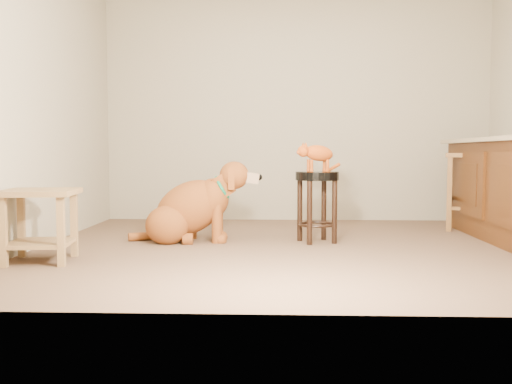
{
  "coord_description": "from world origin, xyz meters",
  "views": [
    {
      "loc": [
        -0.22,
        -4.78,
        0.81
      ],
      "look_at": [
        -0.41,
        0.31,
        0.45
      ],
      "focal_mm": 40.0,
      "sensor_mm": 36.0,
      "label": 1
    }
  ],
  "objects_px": {
    "side_table": "(40,214)",
    "golden_retriever": "(191,210)",
    "wood_stool": "(468,190)",
    "tabby_kitten": "(316,154)",
    "padded_stool": "(317,192)"
  },
  "relations": [
    {
      "from": "wood_stool",
      "to": "golden_retriever",
      "type": "relative_size",
      "value": 0.65
    },
    {
      "from": "tabby_kitten",
      "to": "wood_stool",
      "type": "bearing_deg",
      "value": 9.18
    },
    {
      "from": "side_table",
      "to": "golden_retriever",
      "type": "bearing_deg",
      "value": 46.15
    },
    {
      "from": "padded_stool",
      "to": "tabby_kitten",
      "type": "relative_size",
      "value": 1.53
    },
    {
      "from": "padded_stool",
      "to": "tabby_kitten",
      "type": "xyz_separation_m",
      "value": [
        -0.01,
        -0.0,
        0.34
      ]
    },
    {
      "from": "golden_retriever",
      "to": "side_table",
      "type": "bearing_deg",
      "value": -136.59
    },
    {
      "from": "side_table",
      "to": "golden_retriever",
      "type": "relative_size",
      "value": 0.47
    },
    {
      "from": "side_table",
      "to": "golden_retriever",
      "type": "height_order",
      "value": "golden_retriever"
    },
    {
      "from": "wood_stool",
      "to": "side_table",
      "type": "distance_m",
      "value": 4.15
    },
    {
      "from": "side_table",
      "to": "golden_retriever",
      "type": "xyz_separation_m",
      "value": [
        0.96,
        1.0,
        -0.06
      ]
    },
    {
      "from": "side_table",
      "to": "wood_stool",
      "type": "bearing_deg",
      "value": 26.54
    },
    {
      "from": "tabby_kitten",
      "to": "padded_stool",
      "type": "bearing_deg",
      "value": -5.72
    },
    {
      "from": "padded_stool",
      "to": "golden_retriever",
      "type": "relative_size",
      "value": 0.52
    },
    {
      "from": "wood_stool",
      "to": "golden_retriever",
      "type": "distance_m",
      "value": 2.88
    },
    {
      "from": "wood_stool",
      "to": "side_table",
      "type": "xyz_separation_m",
      "value": [
        -3.71,
        -1.85,
        -0.06
      ]
    }
  ]
}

